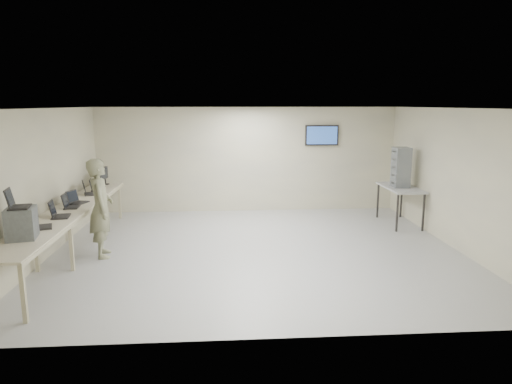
{
  "coord_description": "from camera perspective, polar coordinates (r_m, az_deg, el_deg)",
  "views": [
    {
      "loc": [
        -0.62,
        -8.71,
        2.88
      ],
      "look_at": [
        0.0,
        0.2,
        1.15
      ],
      "focal_mm": 32.0,
      "sensor_mm": 36.0,
      "label": 1
    }
  ],
  "objects": [
    {
      "name": "room",
      "position": [
        8.91,
        0.28,
        1.47
      ],
      "size": [
        8.01,
        7.01,
        2.81
      ],
      "color": "#B7B7B7",
      "rests_on": "ground"
    },
    {
      "name": "workbench",
      "position": [
        9.42,
        -22.25,
        -2.45
      ],
      "size": [
        0.76,
        6.0,
        0.9
      ],
      "color": "beige",
      "rests_on": "ground"
    },
    {
      "name": "equipment_box",
      "position": [
        7.64,
        -27.27,
        -3.49
      ],
      "size": [
        0.48,
        0.52,
        0.47
      ],
      "primitive_type": "cube",
      "rotation": [
        0.0,
        0.0,
        0.21
      ],
      "color": "slate",
      "rests_on": "workbench"
    },
    {
      "name": "laptop_on_box",
      "position": [
        7.6,
        -27.87,
        -1.22
      ],
      "size": [
        0.38,
        0.42,
        0.29
      ],
      "rotation": [
        0.0,
        0.0,
        0.2
      ],
      "color": "black",
      "rests_on": "equipment_box"
    },
    {
      "name": "laptop_0",
      "position": [
        8.2,
        -25.44,
        -3.57
      ],
      "size": [
        0.4,
        0.42,
        0.28
      ],
      "rotation": [
        0.0,
        0.0,
        0.35
      ],
      "color": "black",
      "rests_on": "workbench"
    },
    {
      "name": "laptop_1",
      "position": [
        8.82,
        -23.59,
        -2.42
      ],
      "size": [
        0.38,
        0.43,
        0.3
      ],
      "rotation": [
        0.0,
        0.0,
        0.16
      ],
      "color": "black",
      "rests_on": "workbench"
    },
    {
      "name": "laptop_2",
      "position": [
        9.54,
        -22.34,
        -1.42
      ],
      "size": [
        0.31,
        0.37,
        0.27
      ],
      "rotation": [
        0.0,
        0.0,
        0.08
      ],
      "color": "black",
      "rests_on": "workbench"
    },
    {
      "name": "laptop_3",
      "position": [
        9.91,
        -21.56,
        -0.93
      ],
      "size": [
        0.39,
        0.41,
        0.27
      ],
      "rotation": [
        0.0,
        0.0,
        -0.34
      ],
      "color": "black",
      "rests_on": "workbench"
    },
    {
      "name": "laptop_4",
      "position": [
        10.78,
        -20.25,
        0.12
      ],
      "size": [
        0.43,
        0.46,
        0.3
      ],
      "rotation": [
        0.0,
        0.0,
        0.32
      ],
      "color": "black",
      "rests_on": "workbench"
    },
    {
      "name": "laptop_5",
      "position": [
        11.24,
        -19.53,
        0.53
      ],
      "size": [
        0.32,
        0.37,
        0.26
      ],
      "rotation": [
        0.0,
        0.0,
        0.17
      ],
      "color": "black",
      "rests_on": "workbench"
    },
    {
      "name": "monitor_near",
      "position": [
        11.62,
        -18.8,
        1.88
      ],
      "size": [
        0.2,
        0.44,
        0.44
      ],
      "color": "black",
      "rests_on": "workbench"
    },
    {
      "name": "monitor_far",
      "position": [
        11.96,
        -18.37,
        2.14
      ],
      "size": [
        0.19,
        0.44,
        0.43
      ],
      "color": "black",
      "rests_on": "workbench"
    },
    {
      "name": "soldier",
      "position": [
        9.1,
        -18.82,
        -1.92
      ],
      "size": [
        0.6,
        0.78,
        1.89
      ],
      "primitive_type": "imported",
      "rotation": [
        0.0,
        0.0,
        1.81
      ],
      "color": "#636850",
      "rests_on": "ground"
    },
    {
      "name": "side_table",
      "position": [
        11.51,
        17.6,
        0.27
      ],
      "size": [
        0.71,
        1.53,
        0.92
      ],
      "color": "#A8A8A8",
      "rests_on": "ground"
    },
    {
      "name": "storage_bins",
      "position": [
        11.41,
        17.67,
        2.97
      ],
      "size": [
        0.36,
        0.4,
        0.95
      ],
      "color": "slate",
      "rests_on": "side_table"
    }
  ]
}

